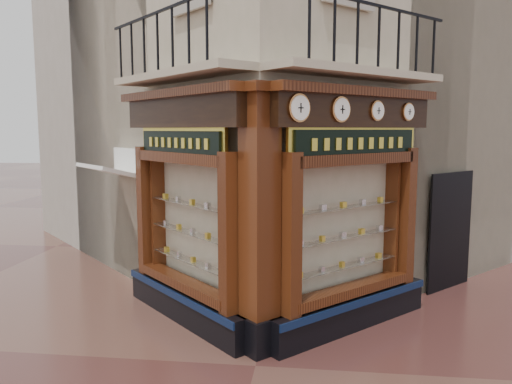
# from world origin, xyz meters

# --- Properties ---
(ground) EXTENTS (80.00, 80.00, 0.00)m
(ground) POSITION_xyz_m (0.00, 0.00, 0.00)
(ground) COLOR #502A25
(ground) RESTS_ON ground
(main_building) EXTENTS (11.31, 11.31, 12.00)m
(main_building) POSITION_xyz_m (0.00, 6.16, 6.00)
(main_building) COLOR beige
(main_building) RESTS_ON ground
(neighbour_left) EXTENTS (11.31, 11.31, 11.00)m
(neighbour_left) POSITION_xyz_m (-2.47, 8.63, 5.50)
(neighbour_left) COLOR #B2A99B
(neighbour_left) RESTS_ON ground
(neighbour_right) EXTENTS (11.31, 11.31, 11.00)m
(neighbour_right) POSITION_xyz_m (2.47, 8.63, 5.50)
(neighbour_right) COLOR #B2A99B
(neighbour_right) RESTS_ON ground
(shopfront_left) EXTENTS (2.86, 2.86, 3.98)m
(shopfront_left) POSITION_xyz_m (-1.41, 1.57, 1.98)
(shopfront_left) COLOR black
(shopfront_left) RESTS_ON ground
(shopfront_right) EXTENTS (2.86, 2.86, 3.98)m
(shopfront_right) POSITION_xyz_m (1.41, 1.57, 1.98)
(shopfront_right) COLOR black
(shopfront_right) RESTS_ON ground
(corner_pilaster) EXTENTS (0.85, 0.85, 3.98)m
(corner_pilaster) POSITION_xyz_m (0.00, 0.50, 1.95)
(corner_pilaster) COLOR black
(corner_pilaster) RESTS_ON ground
(balcony) EXTENTS (5.94, 2.97, 1.03)m
(balcony) POSITION_xyz_m (0.00, 1.49, 4.22)
(balcony) COLOR beige
(balcony) RESTS_ON ground
(clock_a) EXTENTS (0.32, 0.32, 0.40)m
(clock_a) POSITION_xyz_m (0.56, 0.46, 3.62)
(clock_a) COLOR #C57D41
(clock_a) RESTS_ON ground
(clock_b) EXTENTS (0.31, 0.31, 0.39)m
(clock_b) POSITION_xyz_m (1.17, 1.06, 3.62)
(clock_b) COLOR #C57D41
(clock_b) RESTS_ON ground
(clock_c) EXTENTS (0.27, 0.27, 0.33)m
(clock_c) POSITION_xyz_m (1.77, 1.67, 3.62)
(clock_c) COLOR #C57D41
(clock_c) RESTS_ON ground
(clock_d) EXTENTS (0.25, 0.25, 0.31)m
(clock_d) POSITION_xyz_m (2.36, 2.26, 3.62)
(clock_d) COLOR #C57D41
(clock_d) RESTS_ON ground
(awning) EXTENTS (1.71, 1.71, 0.31)m
(awning) POSITION_xyz_m (-3.44, 3.23, 0.00)
(awning) COLOR white
(awning) RESTS_ON ground
(signboard_left) EXTENTS (1.95, 1.95, 0.52)m
(signboard_left) POSITION_xyz_m (-1.46, 1.51, 3.10)
(signboard_left) COLOR yellow
(signboard_left) RESTS_ON ground
(signboard_right) EXTENTS (2.15, 2.15, 0.58)m
(signboard_right) POSITION_xyz_m (1.46, 1.51, 3.10)
(signboard_right) COLOR yellow
(signboard_right) RESTS_ON ground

